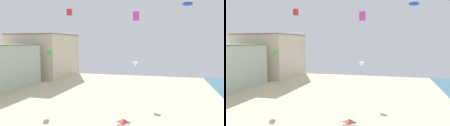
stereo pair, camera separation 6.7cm
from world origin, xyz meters
The scene contains 7 objects.
boardwalk_hotel_far centered at (-25.62, 53.65, 6.25)m, with size 15.46×17.29×12.49m.
lifeguard_stand centered at (6.57, 15.63, 1.84)m, with size 1.10×1.10×2.55m.
kite_green_box centered at (-9.77, 29.73, 8.40)m, with size 0.55×0.55×0.87m.
kite_blue_parafoil centered at (13.56, 32.56, 16.24)m, with size 1.70×0.47×0.66m.
kite_white_delta centered at (5.10, 33.55, 6.18)m, with size 0.99×0.99×2.24m.
kite_magenta_box centered at (4.43, 38.58, 15.24)m, with size 1.12×1.12×1.76m.
kite_red_box centered at (-8.63, 35.77, 16.10)m, with size 0.82×0.82×1.29m.
Camera 1 is at (10.63, -4.59, 10.07)m, focal length 34.50 mm.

